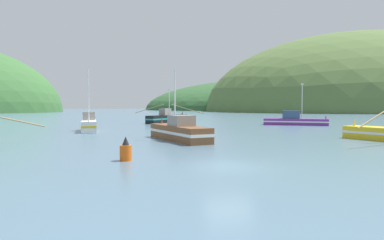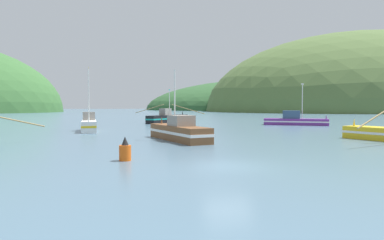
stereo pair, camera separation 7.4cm
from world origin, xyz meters
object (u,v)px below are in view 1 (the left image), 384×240
channel_buoy (126,151)px  fishing_boat_black (167,118)px  fishing_boat_purple (295,121)px  fishing_boat_white (89,125)px  fishing_boat_brown (179,131)px

channel_buoy → fishing_boat_black: bearing=81.3°
fishing_boat_purple → fishing_boat_white: (-30.50, -8.13, 0.06)m
fishing_boat_purple → channel_buoy: fishing_boat_purple is taller
fishing_boat_black → channel_buoy: 42.88m
fishing_boat_black → fishing_boat_brown: 31.56m
fishing_boat_black → fishing_boat_brown: bearing=-143.0°
fishing_boat_black → fishing_boat_white: size_ratio=1.50×
fishing_boat_purple → fishing_boat_white: fishing_boat_white is taller
fishing_boat_black → fishing_boat_brown: (-2.02, -31.49, -0.03)m
fishing_boat_black → fishing_boat_white: 22.15m
fishing_boat_white → fishing_boat_brown: size_ratio=0.82×
fishing_boat_purple → fishing_boat_black: size_ratio=0.84×
fishing_boat_white → channel_buoy: fishing_boat_white is taller
fishing_boat_white → channel_buoy: bearing=5.1°
fishing_boat_brown → fishing_boat_purple: bearing=-62.6°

